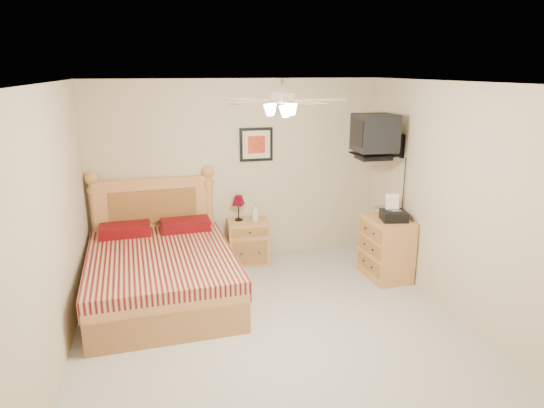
% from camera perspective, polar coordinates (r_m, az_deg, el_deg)
% --- Properties ---
extents(floor, '(4.50, 4.50, 0.00)m').
position_cam_1_polar(floor, '(5.10, 0.49, -15.27)').
color(floor, '#ACA79B').
rests_on(floor, ground).
extents(ceiling, '(4.00, 4.50, 0.04)m').
position_cam_1_polar(ceiling, '(4.38, 0.56, 14.05)').
color(ceiling, white).
rests_on(ceiling, ground).
extents(wall_back, '(4.00, 0.04, 2.50)m').
position_cam_1_polar(wall_back, '(6.73, -4.14, 3.83)').
color(wall_back, '#C6B692').
rests_on(wall_back, ground).
extents(wall_front, '(4.00, 0.04, 2.50)m').
position_cam_1_polar(wall_front, '(2.65, 12.89, -16.00)').
color(wall_front, '#C6B692').
rests_on(wall_front, ground).
extents(wall_left, '(0.04, 4.50, 2.50)m').
position_cam_1_polar(wall_left, '(4.56, -24.70, -3.34)').
color(wall_left, '#C6B692').
rests_on(wall_left, ground).
extents(wall_right, '(0.04, 4.50, 2.50)m').
position_cam_1_polar(wall_right, '(5.41, 21.52, -0.15)').
color(wall_right, '#C6B692').
rests_on(wall_right, ground).
extents(bed, '(1.71, 2.19, 1.37)m').
position_cam_1_polar(bed, '(5.71, -13.06, -4.64)').
color(bed, '#C78051').
rests_on(bed, ground).
extents(nightstand, '(0.58, 0.45, 0.60)m').
position_cam_1_polar(nightstand, '(6.77, -2.80, -4.43)').
color(nightstand, '#B37C41').
rests_on(nightstand, ground).
extents(table_lamp, '(0.24, 0.24, 0.36)m').
position_cam_1_polar(table_lamp, '(6.66, -3.95, -0.46)').
color(table_lamp, '#540110').
rests_on(table_lamp, nightstand).
extents(lotion_bottle, '(0.10, 0.10, 0.24)m').
position_cam_1_polar(lotion_bottle, '(6.64, -2.00, -1.02)').
color(lotion_bottle, silver).
rests_on(lotion_bottle, nightstand).
extents(framed_picture, '(0.46, 0.04, 0.46)m').
position_cam_1_polar(framed_picture, '(6.69, -1.87, 7.02)').
color(framed_picture, black).
rests_on(framed_picture, wall_back).
extents(dresser, '(0.50, 0.69, 0.79)m').
position_cam_1_polar(dresser, '(6.42, 13.27, -5.06)').
color(dresser, tan).
rests_on(dresser, ground).
extents(fax_machine, '(0.35, 0.37, 0.32)m').
position_cam_1_polar(fax_machine, '(6.19, 14.19, -0.48)').
color(fax_machine, black).
rests_on(fax_machine, dresser).
extents(magazine_lower, '(0.23, 0.30, 0.03)m').
position_cam_1_polar(magazine_lower, '(6.50, 12.53, -0.95)').
color(magazine_lower, beige).
rests_on(magazine_lower, dresser).
extents(magazine_upper, '(0.30, 0.33, 0.02)m').
position_cam_1_polar(magazine_upper, '(6.52, 12.69, -0.68)').
color(magazine_upper, gray).
rests_on(magazine_upper, magazine_lower).
extents(wall_tv, '(0.56, 0.46, 0.58)m').
position_cam_1_polar(wall_tv, '(6.31, 13.23, 7.84)').
color(wall_tv, black).
rests_on(wall_tv, wall_right).
extents(ceiling_fan, '(1.14, 1.14, 0.28)m').
position_cam_1_polar(ceiling_fan, '(4.19, 1.24, 12.07)').
color(ceiling_fan, silver).
rests_on(ceiling_fan, ceiling).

